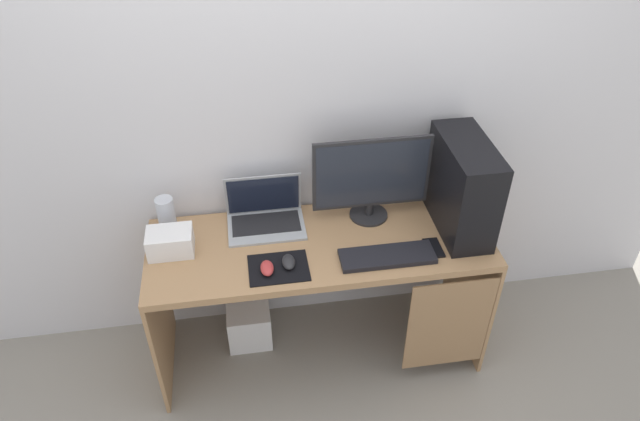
% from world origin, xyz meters
% --- Properties ---
extents(ground_plane, '(8.00, 8.00, 0.00)m').
position_xyz_m(ground_plane, '(0.00, 0.00, 0.00)').
color(ground_plane, gray).
extents(wall_back, '(4.00, 0.05, 2.60)m').
position_xyz_m(wall_back, '(0.00, 0.33, 1.30)').
color(wall_back, silver).
rests_on(wall_back, ground_plane).
extents(desk, '(1.57, 0.57, 0.73)m').
position_xyz_m(desk, '(0.02, -0.01, 0.59)').
color(desk, '#A37A51').
rests_on(desk, ground_plane).
extents(pc_tower, '(0.20, 0.46, 0.44)m').
position_xyz_m(pc_tower, '(0.65, 0.03, 0.95)').
color(pc_tower, black).
rests_on(pc_tower, desk).
extents(monitor, '(0.55, 0.18, 0.43)m').
position_xyz_m(monitor, '(0.26, 0.15, 0.96)').
color(monitor, '#232326').
rests_on(monitor, desk).
extents(laptop, '(0.36, 0.24, 0.23)m').
position_xyz_m(laptop, '(-0.23, 0.17, 0.78)').
color(laptop, '#9EA3A8').
rests_on(laptop, desk).
extents(speaker, '(0.08, 0.08, 0.18)m').
position_xyz_m(speaker, '(-0.68, 0.20, 0.82)').
color(speaker, '#B7BCC6').
rests_on(speaker, desk).
extents(projector, '(0.20, 0.14, 0.11)m').
position_xyz_m(projector, '(-0.66, 0.04, 0.79)').
color(projector, white).
rests_on(projector, desk).
extents(keyboard, '(0.42, 0.14, 0.02)m').
position_xyz_m(keyboard, '(0.28, -0.16, 0.74)').
color(keyboard, black).
rests_on(keyboard, desk).
extents(mousepad, '(0.26, 0.20, 0.00)m').
position_xyz_m(mousepad, '(-0.20, -0.15, 0.73)').
color(mousepad, black).
rests_on(mousepad, desk).
extents(mouse_left, '(0.06, 0.10, 0.03)m').
position_xyz_m(mouse_left, '(-0.16, -0.14, 0.75)').
color(mouse_left, '#232326').
rests_on(mouse_left, mousepad).
extents(mouse_right, '(0.06, 0.10, 0.03)m').
position_xyz_m(mouse_right, '(-0.25, -0.16, 0.75)').
color(mouse_right, '#B23333').
rests_on(mouse_right, mousepad).
extents(cell_phone, '(0.07, 0.13, 0.01)m').
position_xyz_m(cell_phone, '(0.50, -0.13, 0.74)').
color(cell_phone, black).
rests_on(cell_phone, desk).
extents(subwoofer, '(0.22, 0.22, 0.22)m').
position_xyz_m(subwoofer, '(-0.36, 0.12, 0.11)').
color(subwoofer, white).
rests_on(subwoofer, ground_plane).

